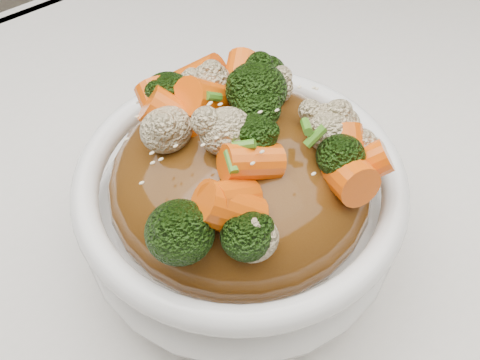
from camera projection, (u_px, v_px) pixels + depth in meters
tablecloth at (296, 230)px, 0.46m from camera, size 1.20×0.80×0.04m
bowl at (240, 210)px, 0.39m from camera, size 0.24×0.24×0.09m
sauce_base at (240, 183)px, 0.37m from camera, size 0.19×0.19×0.09m
carrots at (240, 113)px, 0.32m from camera, size 0.19×0.19×0.05m
broccoli at (240, 115)px, 0.32m from camera, size 0.19×0.19×0.04m
cauliflower at (240, 117)px, 0.32m from camera, size 0.19×0.19×0.04m
scallions at (240, 112)px, 0.32m from camera, size 0.14×0.14×0.02m
sesame_seeds at (240, 112)px, 0.32m from camera, size 0.17×0.17×0.01m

